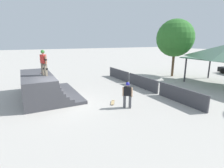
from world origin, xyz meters
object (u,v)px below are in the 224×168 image
Objects in this scene: skateboard_on_ground at (113,102)px; skateboard_on_deck at (44,73)px; skater_on_deck at (43,61)px; tree_far_back at (175,38)px; bystander_walking at (127,93)px.

skateboard_on_deck is at bearing 80.17° from skateboard_on_ground.
skateboard_on_deck is (-0.53, 0.01, -0.95)m from skater_on_deck.
skater_on_deck is 14.69m from tree_far_back.
tree_far_back reaches higher than skateboard_on_ground.
skater_on_deck is at bearing 85.01° from skateboard_on_ground.
tree_far_back is at bearing -104.45° from bystander_walking.
skateboard_on_deck is 0.12× the size of tree_far_back.
tree_far_back is (-4.99, 10.58, 4.33)m from skateboard_on_ground.
bystander_walking is (4.53, 4.29, -0.85)m from skateboard_on_deck.
bystander_walking is 2.04× the size of skateboard_on_ground.
skateboard_on_deck is 0.47× the size of bystander_walking.
skateboard_on_ground is at bearing 29.29° from skater_on_deck.
tree_far_back is at bearing -33.34° from skateboard_on_ground.
skater_on_deck is 1.09m from skateboard_on_deck.
skater_on_deck is 5.51m from skateboard_on_ground.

